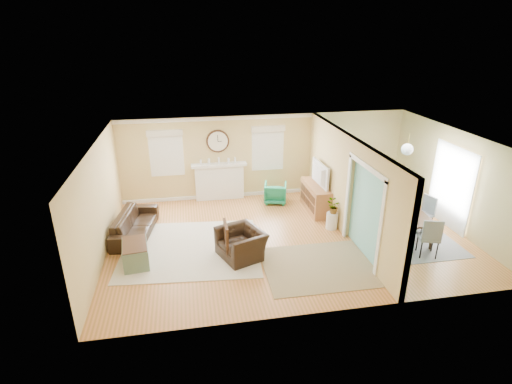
% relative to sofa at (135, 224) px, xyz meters
% --- Properties ---
extents(floor, '(9.00, 9.00, 0.00)m').
position_rel_sofa_xyz_m(floor, '(3.90, -0.85, -0.30)').
color(floor, '#A36A2D').
rests_on(floor, ground).
extents(wall_back, '(9.00, 0.02, 2.60)m').
position_rel_sofa_xyz_m(wall_back, '(3.90, 2.15, 1.00)').
color(wall_back, tan).
rests_on(wall_back, ground).
extents(wall_front, '(9.00, 0.02, 2.60)m').
position_rel_sofa_xyz_m(wall_front, '(3.90, -3.85, 1.00)').
color(wall_front, tan).
rests_on(wall_front, ground).
extents(wall_left, '(0.02, 6.00, 2.60)m').
position_rel_sofa_xyz_m(wall_left, '(-0.60, -0.85, 1.00)').
color(wall_left, tan).
rests_on(wall_left, ground).
extents(wall_right, '(0.02, 6.00, 2.60)m').
position_rel_sofa_xyz_m(wall_right, '(8.40, -0.85, 1.00)').
color(wall_right, tan).
rests_on(wall_right, ground).
extents(ceiling, '(9.00, 6.00, 0.02)m').
position_rel_sofa_xyz_m(ceiling, '(3.90, -0.85, 2.30)').
color(ceiling, white).
rests_on(ceiling, wall_back).
extents(partition, '(0.17, 6.00, 2.60)m').
position_rel_sofa_xyz_m(partition, '(5.41, -0.57, 1.06)').
color(partition, tan).
rests_on(partition, ground).
extents(fireplace, '(1.70, 0.30, 1.17)m').
position_rel_sofa_xyz_m(fireplace, '(2.40, 2.03, 0.30)').
color(fireplace, white).
rests_on(fireplace, ground).
extents(wall_clock, '(0.70, 0.07, 0.70)m').
position_rel_sofa_xyz_m(wall_clock, '(2.40, 2.12, 1.55)').
color(wall_clock, '#402713').
rests_on(wall_clock, wall_back).
extents(window_left, '(1.05, 0.13, 1.42)m').
position_rel_sofa_xyz_m(window_left, '(0.85, 2.10, 1.36)').
color(window_left, white).
rests_on(window_left, wall_back).
extents(window_right, '(1.05, 0.13, 1.42)m').
position_rel_sofa_xyz_m(window_right, '(3.95, 2.10, 1.36)').
color(window_right, white).
rests_on(window_right, wall_back).
extents(french_doors, '(0.06, 1.70, 2.20)m').
position_rel_sofa_xyz_m(french_doors, '(8.35, -0.85, 0.80)').
color(french_doors, white).
rests_on(french_doors, ground).
extents(pendant, '(0.30, 0.30, 0.55)m').
position_rel_sofa_xyz_m(pendant, '(6.90, -0.85, 1.90)').
color(pendant, gold).
rests_on(pendant, ceiling).
extents(rug_cream, '(3.52, 3.13, 0.02)m').
position_rel_sofa_xyz_m(rug_cream, '(1.39, -0.99, -0.29)').
color(rug_cream, beige).
rests_on(rug_cream, floor).
extents(rug_jute, '(2.48, 2.04, 0.01)m').
position_rel_sofa_xyz_m(rug_jute, '(4.20, -2.32, -0.29)').
color(rug_jute, '#9D895D').
rests_on(rug_jute, floor).
extents(rug_grey, '(2.33, 2.91, 0.01)m').
position_rel_sofa_xyz_m(rug_grey, '(6.81, -1.17, -0.29)').
color(rug_grey, gray).
rests_on(rug_grey, floor).
extents(sofa, '(1.12, 2.16, 0.60)m').
position_rel_sofa_xyz_m(sofa, '(0.00, 0.00, 0.00)').
color(sofa, black).
rests_on(sofa, floor).
extents(eames_chair, '(1.24, 1.31, 0.68)m').
position_rel_sofa_xyz_m(eames_chair, '(2.56, -1.57, 0.04)').
color(eames_chair, black).
rests_on(eames_chair, floor).
extents(green_chair, '(0.81, 0.83, 0.62)m').
position_rel_sofa_xyz_m(green_chair, '(4.06, 1.43, 0.01)').
color(green_chair, '#126545').
rests_on(green_chair, floor).
extents(trunk, '(0.66, 0.96, 0.52)m').
position_rel_sofa_xyz_m(trunk, '(0.15, -1.45, -0.04)').
color(trunk, slate).
rests_on(trunk, floor).
extents(credenza, '(0.51, 1.51, 0.80)m').
position_rel_sofa_xyz_m(credenza, '(5.10, 0.65, 0.10)').
color(credenza, '#AA6C3C').
rests_on(credenza, floor).
extents(tv, '(0.20, 1.17, 0.67)m').
position_rel_sofa_xyz_m(tv, '(5.08, 0.65, 0.83)').
color(tv, black).
rests_on(tv, credenza).
extents(garden_stool, '(0.31, 0.31, 0.45)m').
position_rel_sofa_xyz_m(garden_stool, '(5.16, -0.58, -0.07)').
color(garden_stool, white).
rests_on(garden_stool, floor).
extents(potted_plant, '(0.46, 0.45, 0.39)m').
position_rel_sofa_xyz_m(potted_plant, '(5.16, -0.58, 0.35)').
color(potted_plant, '#337F33').
rests_on(potted_plant, garden_stool).
extents(dining_table, '(1.23, 2.01, 0.68)m').
position_rel_sofa_xyz_m(dining_table, '(6.81, -1.17, 0.04)').
color(dining_table, '#402713').
rests_on(dining_table, floor).
extents(dining_chair_n, '(0.43, 0.43, 0.86)m').
position_rel_sofa_xyz_m(dining_chair_n, '(6.82, -0.12, 0.20)').
color(dining_chair_n, gray).
rests_on(dining_chair_n, floor).
extents(dining_chair_s, '(0.55, 0.55, 0.99)m').
position_rel_sofa_xyz_m(dining_chair_s, '(6.89, -2.29, 0.28)').
color(dining_chair_s, gray).
rests_on(dining_chair_s, floor).
extents(dining_chair_w, '(0.49, 0.49, 0.92)m').
position_rel_sofa_xyz_m(dining_chair_w, '(6.06, -1.20, 0.24)').
color(dining_chair_w, white).
rests_on(dining_chair_w, floor).
extents(dining_chair_e, '(0.52, 0.52, 0.95)m').
position_rel_sofa_xyz_m(dining_chair_e, '(7.49, -1.09, 0.26)').
color(dining_chair_e, gray).
rests_on(dining_chair_e, floor).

